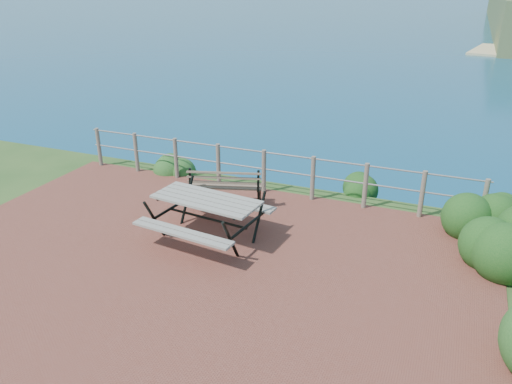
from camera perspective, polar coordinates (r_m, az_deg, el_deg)
ground at (r=8.81m, az=-7.23°, el=-7.98°), size 10.00×7.00×0.12m
safety_railing at (r=11.29m, az=0.91°, el=2.67°), size 9.40×0.10×1.00m
picnic_table at (r=9.26m, az=-5.64°, el=-2.54°), size 2.05×1.71×0.83m
park_bench at (r=10.66m, az=-3.50°, el=1.38°), size 1.60×0.84×0.88m
shrub_right_front at (r=9.73m, az=27.07°, el=-7.40°), size 1.38×1.38×1.95m
shrub_right_edge at (r=10.79m, az=24.53°, el=-3.90°), size 1.13×1.13×1.62m
shrub_lip_west at (r=12.94m, az=-9.36°, el=2.39°), size 0.87×0.87×0.65m
shrub_lip_east at (r=11.83m, az=12.19°, el=0.12°), size 0.83×0.83×0.59m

